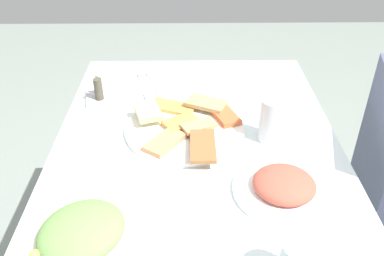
{
  "coord_description": "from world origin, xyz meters",
  "views": [
    {
      "loc": [
        0.92,
        -0.03,
        1.4
      ],
      "look_at": [
        -0.02,
        -0.01,
        0.77
      ],
      "focal_mm": 39.05,
      "sensor_mm": 36.0,
      "label": 1
    }
  ],
  "objects_px": {
    "dining_table": "(197,168)",
    "soda_can": "(272,120)",
    "pide_platter": "(185,126)",
    "condiment_caddy": "(100,92)",
    "fork": "(144,85)",
    "paper_napkin": "(149,86)",
    "spoon": "(154,85)",
    "salad_plate_rice": "(284,186)",
    "salad_plate_greens": "(82,233)"
  },
  "relations": [
    {
      "from": "dining_table",
      "to": "soda_can",
      "type": "height_order",
      "value": "soda_can"
    },
    {
      "from": "pide_platter",
      "to": "condiment_caddy",
      "type": "relative_size",
      "value": 3.36
    },
    {
      "from": "dining_table",
      "to": "pide_platter",
      "type": "xyz_separation_m",
      "value": [
        -0.06,
        -0.03,
        0.11
      ]
    },
    {
      "from": "pide_platter",
      "to": "fork",
      "type": "relative_size",
      "value": 1.86
    },
    {
      "from": "dining_table",
      "to": "soda_can",
      "type": "xyz_separation_m",
      "value": [
        -0.01,
        0.2,
        0.15
      ]
    },
    {
      "from": "soda_can",
      "to": "paper_napkin",
      "type": "relative_size",
      "value": 0.98
    },
    {
      "from": "pide_platter",
      "to": "condiment_caddy",
      "type": "bearing_deg",
      "value": -123.19
    },
    {
      "from": "dining_table",
      "to": "paper_napkin",
      "type": "relative_size",
      "value": 8.31
    },
    {
      "from": "spoon",
      "to": "soda_can",
      "type": "bearing_deg",
      "value": 29.72
    },
    {
      "from": "pide_platter",
      "to": "paper_napkin",
      "type": "xyz_separation_m",
      "value": [
        -0.26,
        -0.12,
        -0.01
      ]
    },
    {
      "from": "salad_plate_rice",
      "to": "soda_can",
      "type": "bearing_deg",
      "value": 178.92
    },
    {
      "from": "soda_can",
      "to": "spoon",
      "type": "relative_size",
      "value": 0.62
    },
    {
      "from": "salad_plate_rice",
      "to": "paper_napkin",
      "type": "relative_size",
      "value": 1.88
    },
    {
      "from": "soda_can",
      "to": "spoon",
      "type": "bearing_deg",
      "value": -132.78
    },
    {
      "from": "pide_platter",
      "to": "salad_plate_greens",
      "type": "distance_m",
      "value": 0.45
    },
    {
      "from": "pide_platter",
      "to": "paper_napkin",
      "type": "height_order",
      "value": "pide_platter"
    },
    {
      "from": "salad_plate_greens",
      "to": "condiment_caddy",
      "type": "xyz_separation_m",
      "value": [
        -0.57,
        -0.06,
        0.0
      ]
    },
    {
      "from": "pide_platter",
      "to": "spoon",
      "type": "relative_size",
      "value": 1.77
    },
    {
      "from": "salad_plate_rice",
      "to": "paper_napkin",
      "type": "bearing_deg",
      "value": -146.31
    },
    {
      "from": "condiment_caddy",
      "to": "salad_plate_rice",
      "type": "bearing_deg",
      "value": 48.56
    },
    {
      "from": "condiment_caddy",
      "to": "fork",
      "type": "bearing_deg",
      "value": 123.76
    },
    {
      "from": "pide_platter",
      "to": "fork",
      "type": "distance_m",
      "value": 0.29
    },
    {
      "from": "dining_table",
      "to": "paper_napkin",
      "type": "distance_m",
      "value": 0.36
    },
    {
      "from": "fork",
      "to": "spoon",
      "type": "xyz_separation_m",
      "value": [
        0.0,
        0.04,
        0.0
      ]
    },
    {
      "from": "salad_plate_greens",
      "to": "salad_plate_rice",
      "type": "distance_m",
      "value": 0.45
    },
    {
      "from": "fork",
      "to": "soda_can",
      "type": "bearing_deg",
      "value": 37.05
    },
    {
      "from": "salad_plate_rice",
      "to": "fork",
      "type": "bearing_deg",
      "value": -144.96
    },
    {
      "from": "salad_plate_greens",
      "to": "spoon",
      "type": "relative_size",
      "value": 1.21
    },
    {
      "from": "condiment_caddy",
      "to": "soda_can",
      "type": "bearing_deg",
      "value": 65.86
    },
    {
      "from": "dining_table",
      "to": "soda_can",
      "type": "bearing_deg",
      "value": 92.96
    },
    {
      "from": "pide_platter",
      "to": "salad_plate_greens",
      "type": "height_order",
      "value": "salad_plate_greens"
    },
    {
      "from": "pide_platter",
      "to": "fork",
      "type": "bearing_deg",
      "value": -151.91
    },
    {
      "from": "paper_napkin",
      "to": "salad_plate_greens",
      "type": "bearing_deg",
      "value": -7.43
    },
    {
      "from": "dining_table",
      "to": "fork",
      "type": "xyz_separation_m",
      "value": [
        -0.32,
        -0.17,
        0.1
      ]
    },
    {
      "from": "pide_platter",
      "to": "condiment_caddy",
      "type": "distance_m",
      "value": 0.32
    },
    {
      "from": "salad_plate_rice",
      "to": "condiment_caddy",
      "type": "bearing_deg",
      "value": -131.44
    },
    {
      "from": "soda_can",
      "to": "fork",
      "type": "xyz_separation_m",
      "value": [
        -0.31,
        -0.37,
        -0.06
      ]
    },
    {
      "from": "pide_platter",
      "to": "soda_can",
      "type": "bearing_deg",
      "value": 78.13
    },
    {
      "from": "salad_plate_rice",
      "to": "condiment_caddy",
      "type": "height_order",
      "value": "condiment_caddy"
    },
    {
      "from": "salad_plate_rice",
      "to": "fork",
      "type": "height_order",
      "value": "salad_plate_rice"
    },
    {
      "from": "spoon",
      "to": "paper_napkin",
      "type": "bearing_deg",
      "value": -107.5
    },
    {
      "from": "paper_napkin",
      "to": "fork",
      "type": "height_order",
      "value": "fork"
    },
    {
      "from": "salad_plate_greens",
      "to": "salad_plate_rice",
      "type": "relative_size",
      "value": 1.02
    },
    {
      "from": "soda_can",
      "to": "salad_plate_rice",
      "type": "bearing_deg",
      "value": -1.08
    },
    {
      "from": "spoon",
      "to": "condiment_caddy",
      "type": "height_order",
      "value": "condiment_caddy"
    },
    {
      "from": "dining_table",
      "to": "pide_platter",
      "type": "height_order",
      "value": "pide_platter"
    },
    {
      "from": "dining_table",
      "to": "condiment_caddy",
      "type": "distance_m",
      "value": 0.4
    },
    {
      "from": "salad_plate_rice",
      "to": "condiment_caddy",
      "type": "distance_m",
      "value": 0.66
    },
    {
      "from": "salad_plate_greens",
      "to": "pide_platter",
      "type": "bearing_deg",
      "value": 152.64
    },
    {
      "from": "spoon",
      "to": "condiment_caddy",
      "type": "relative_size",
      "value": 1.9
    }
  ]
}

